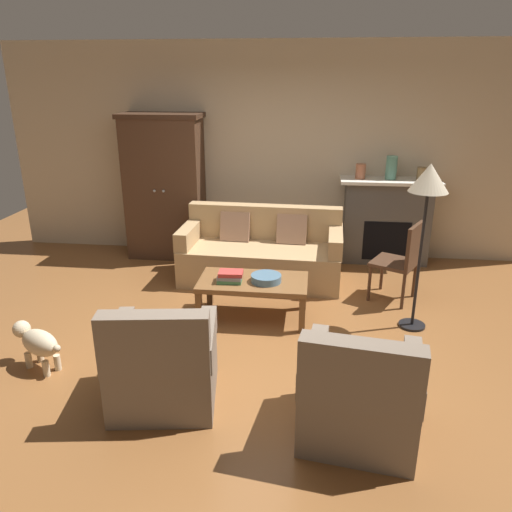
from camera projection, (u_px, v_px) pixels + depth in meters
name	position (u px, v px, depth m)	size (l,w,h in m)	color
ground_plane	(246.00, 338.00, 4.77)	(9.60, 9.60, 0.00)	brown
back_wall	(271.00, 152.00, 6.66)	(7.20, 0.10, 2.80)	beige
fireplace	(386.00, 220.00, 6.54)	(1.26, 0.48, 1.12)	#4C4947
armoire	(165.00, 187.00, 6.66)	(1.06, 0.57, 1.91)	#472D1E
couch	(262.00, 254.00, 6.05)	(1.95, 0.92, 0.86)	tan
coffee_table	(253.00, 285.00, 5.05)	(1.10, 0.60, 0.42)	brown
fruit_bowl	(266.00, 278.00, 4.98)	(0.31, 0.31, 0.07)	slate
book_stack	(230.00, 277.00, 4.97)	(0.26, 0.19, 0.11)	#427A4C
mantel_vase_terracotta	(361.00, 171.00, 6.35)	(0.13, 0.13, 0.19)	#A86042
mantel_vase_jade	(391.00, 168.00, 6.29)	(0.14, 0.14, 0.30)	slate
mantel_vase_bronze	(422.00, 174.00, 6.27)	(0.12, 0.12, 0.16)	olive
armchair_near_left	(163.00, 366.00, 3.73)	(0.87, 0.87, 0.88)	#756656
armchair_near_right	(359.00, 397.00, 3.37)	(0.87, 0.87, 0.88)	#756656
side_chair_wooden	(403.00, 257.00, 5.39)	(0.59, 0.59, 0.90)	#472D1E
floor_lamp	(428.00, 188.00, 4.51)	(0.36, 0.36, 1.63)	black
dog	(38.00, 342.00, 4.21)	(0.53, 0.36, 0.39)	beige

